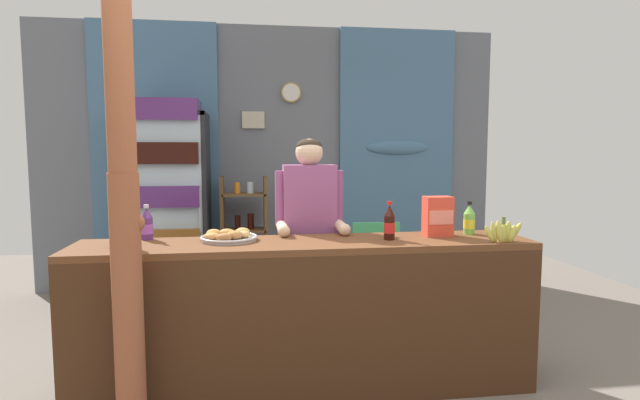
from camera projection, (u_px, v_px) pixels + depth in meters
ground_plane at (284, 347)px, 3.82m from camera, size 7.81×7.81×0.00m
back_wall_curtained at (273, 155)px, 5.50m from camera, size 4.98×0.22×2.82m
stall_counter at (309, 305)px, 2.99m from camera, size 2.78×0.52×0.94m
timber_post at (123, 184)px, 2.49m from camera, size 0.17×0.15×2.76m
drink_fridge at (170, 193)px, 4.90m from camera, size 0.74×0.65×1.97m
bottle_shelf_rack at (245, 233)px, 5.14m from camera, size 0.48×0.28×1.23m
plastic_lawn_chair at (373, 260)px, 4.57m from camera, size 0.47×0.47×0.86m
shopkeeper at (310, 224)px, 3.49m from camera, size 0.47×0.42×1.57m
soda_bottle_water at (122, 226)px, 2.85m from camera, size 0.09×0.09×0.30m
soda_bottle_grape_soda at (147, 225)px, 3.10m from camera, size 0.07×0.07×0.22m
soda_bottle_lime_soda at (469, 220)px, 3.32m from camera, size 0.08×0.08×0.22m
soda_bottle_cola at (389, 223)px, 3.11m from camera, size 0.07×0.07×0.24m
snack_box_crackers at (438, 216)px, 3.24m from camera, size 0.18×0.12×0.26m
pastry_tray at (229, 237)px, 3.07m from camera, size 0.35×0.35×0.07m
banana_bunch at (504, 232)px, 3.03m from camera, size 0.27×0.06×0.16m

